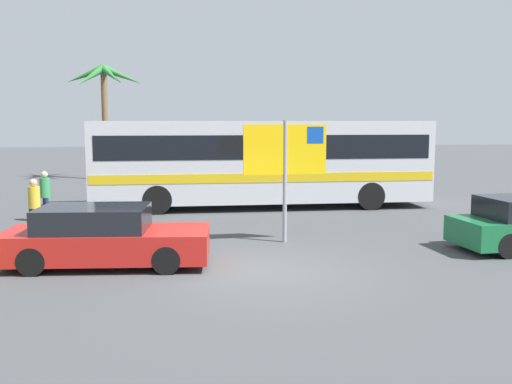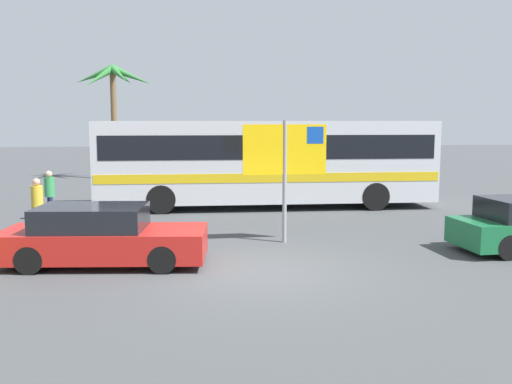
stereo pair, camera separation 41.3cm
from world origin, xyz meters
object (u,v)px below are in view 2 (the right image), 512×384
at_px(car_red, 101,237).
at_px(pedestrian_crossing_lot, 37,202).
at_px(pedestrian_near_sign, 50,192).
at_px(ferry_sign, 287,154).
at_px(bus_front_coach, 266,159).

xyz_separation_m(car_red, pedestrian_crossing_lot, (-2.34, 3.68, 0.29)).
bearing_deg(pedestrian_near_sign, ferry_sign, 123.75).
relative_size(ferry_sign, car_red, 0.70).
distance_m(ferry_sign, pedestrian_near_sign, 8.18).
distance_m(ferry_sign, pedestrian_crossing_lot, 7.16).
xyz_separation_m(bus_front_coach, pedestrian_crossing_lot, (-7.02, -4.44, -0.85)).
height_order(ferry_sign, pedestrian_near_sign, ferry_sign).
distance_m(bus_front_coach, pedestrian_crossing_lot, 8.35).
height_order(bus_front_coach, pedestrian_crossing_lot, bus_front_coach).
xyz_separation_m(ferry_sign, pedestrian_crossing_lot, (-6.80, 1.75, -1.39)).
relative_size(bus_front_coach, ferry_sign, 3.81).
bearing_deg(car_red, pedestrian_crossing_lot, 127.12).
bearing_deg(ferry_sign, bus_front_coach, 85.08).
bearing_deg(car_red, pedestrian_near_sign, 118.02).
relative_size(ferry_sign, pedestrian_near_sign, 1.99).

